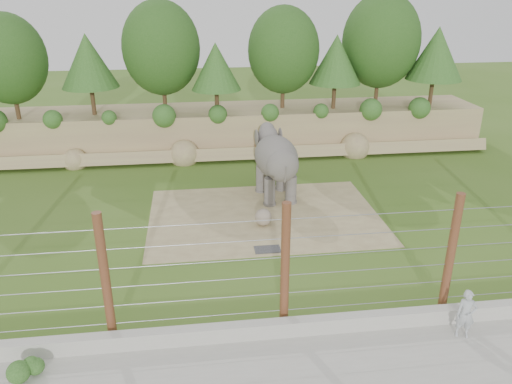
{
  "coord_description": "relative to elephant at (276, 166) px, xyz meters",
  "views": [
    {
      "loc": [
        -2.4,
        -16.58,
        9.47
      ],
      "look_at": [
        0.0,
        2.0,
        1.6
      ],
      "focal_mm": 35.0,
      "sensor_mm": 36.0,
      "label": 1
    }
  ],
  "objects": [
    {
      "name": "back_embankment",
      "position": [
        -0.75,
        7.63,
        2.4
      ],
      "size": [
        30.0,
        5.52,
        8.77
      ],
      "color": "#987C5E",
      "rests_on": "ground"
    },
    {
      "name": "ground",
      "position": [
        -1.33,
        -5.04,
        -1.57
      ],
      "size": [
        90.0,
        90.0,
        0.0
      ],
      "primitive_type": "plane",
      "color": "#41691D",
      "rests_on": "ground"
    },
    {
      "name": "elephant",
      "position": [
        0.0,
        0.0,
        0.0
      ],
      "size": [
        2.03,
        4.01,
        3.13
      ],
      "primitive_type": null,
      "rotation": [
        0.0,
        0.0,
        0.1
      ],
      "color": "#5A5550",
      "rests_on": "ground"
    },
    {
      "name": "zookeeper",
      "position": [
        3.71,
        -10.75,
        -0.8
      ],
      "size": [
        0.63,
        0.5,
        1.51
      ],
      "primitive_type": "imported",
      "rotation": [
        0.0,
        0.0,
        -0.29
      ],
      "color": "#B8BCC2",
      "rests_on": "walkway"
    },
    {
      "name": "walkway_shrub",
      "position": [
        -8.3,
        -10.84,
        -1.25
      ],
      "size": [
        0.6,
        0.6,
        0.6
      ],
      "primitive_type": "sphere",
      "color": "#28541B",
      "rests_on": "walkway"
    },
    {
      "name": "dirt_patch",
      "position": [
        -0.83,
        -2.04,
        -1.56
      ],
      "size": [
        10.0,
        7.0,
        0.02
      ],
      "primitive_type": "cube",
      "color": "#968358",
      "rests_on": "ground"
    },
    {
      "name": "retaining_wall",
      "position": [
        -1.33,
        -10.04,
        -1.32
      ],
      "size": [
        26.0,
        0.35,
        0.5
      ],
      "primitive_type": "cube",
      "color": "#B2B0A6",
      "rests_on": "ground"
    },
    {
      "name": "stone_ball",
      "position": [
        -1.01,
        -2.91,
        -1.19
      ],
      "size": [
        0.72,
        0.72,
        0.72
      ],
      "primitive_type": "sphere",
      "color": "gray",
      "rests_on": "dirt_patch"
    },
    {
      "name": "drain_grate",
      "position": [
        -1.15,
        -5.04,
        -1.53
      ],
      "size": [
        1.0,
        0.6,
        0.03
      ],
      "primitive_type": "cube",
      "color": "#262628",
      "rests_on": "dirt_patch"
    },
    {
      "name": "barrier_fence",
      "position": [
        -1.33,
        -9.54,
        0.43
      ],
      "size": [
        20.26,
        0.26,
        4.0
      ],
      "color": "#5B2E18",
      "rests_on": "ground"
    }
  ]
}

